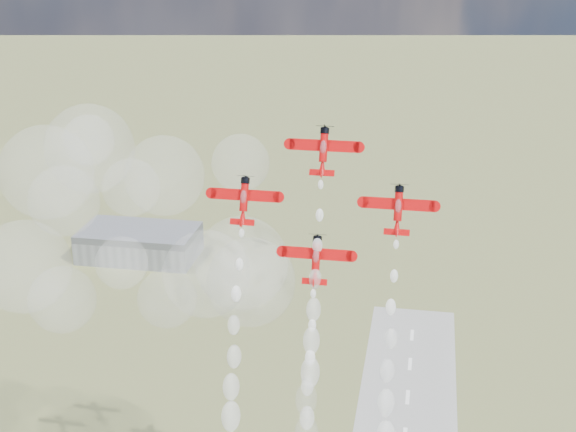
# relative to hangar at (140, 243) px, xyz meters

# --- Properties ---
(hangar) EXTENTS (50.00, 28.00, 13.00)m
(hangar) POSITION_rel_hangar_xyz_m (0.00, 0.00, 0.00)
(hangar) COLOR gray
(hangar) RESTS_ON ground
(plane_lead) EXTENTS (13.04, 6.12, 8.82)m
(plane_lead) POSITION_rel_hangar_xyz_m (102.18, -164.46, 93.39)
(plane_lead) COLOR red
(plane_lead) RESTS_ON ground
(plane_left) EXTENTS (13.04, 6.12, 8.82)m
(plane_left) POSITION_rel_hangar_xyz_m (87.78, -168.39, 84.11)
(plane_left) COLOR red
(plane_left) RESTS_ON ground
(plane_right) EXTENTS (13.04, 6.12, 8.82)m
(plane_right) POSITION_rel_hangar_xyz_m (116.59, -168.39, 84.11)
(plane_right) COLOR red
(plane_right) RESTS_ON ground
(plane_slot) EXTENTS (13.04, 6.12, 8.82)m
(plane_slot) POSITION_rel_hangar_xyz_m (102.18, -172.33, 74.82)
(plane_slot) COLOR red
(plane_slot) RESTS_ON ground
(smoke_trail_lead) EXTENTS (5.50, 25.80, 56.23)m
(smoke_trail_lead) POSITION_rel_hangar_xyz_m (102.24, -184.74, 45.59)
(smoke_trail_lead) COLOR white
(smoke_trail_lead) RESTS_ON plane_lead
(drifted_smoke_cloud) EXTENTS (66.80, 37.42, 57.88)m
(drifted_smoke_cloud) POSITION_rel_hangar_xyz_m (60.52, -155.40, 70.42)
(drifted_smoke_cloud) COLOR white
(drifted_smoke_cloud) RESTS_ON ground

